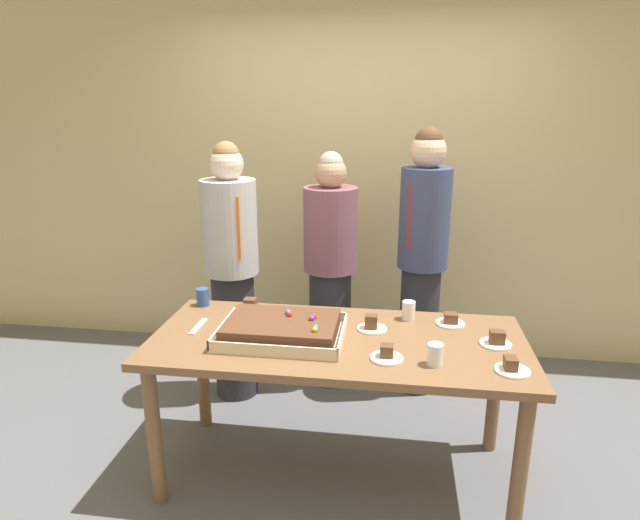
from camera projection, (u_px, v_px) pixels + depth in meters
name	position (u px, v px, depth m)	size (l,w,h in m)	color
ground_plane	(336.00, 472.00, 2.84)	(12.00, 12.00, 0.00)	#5B5B60
interior_back_panel	(362.00, 156.00, 3.93)	(8.00, 0.12, 3.00)	#CCB784
party_table	(337.00, 356.00, 2.64)	(1.83, 0.81, 0.78)	brown
sheet_cake	(282.00, 329.00, 2.61)	(0.61, 0.44, 0.12)	beige
plated_slice_near_left	(250.00, 307.00, 2.95)	(0.15, 0.15, 0.07)	white
plated_slice_near_right	(387.00, 355.00, 2.40)	(0.15, 0.15, 0.07)	white
plated_slice_far_left	(496.00, 340.00, 2.53)	(0.15, 0.15, 0.07)	white
plated_slice_far_right	(372.00, 325.00, 2.70)	(0.15, 0.15, 0.08)	white
plated_slice_center_front	(512.00, 367.00, 2.29)	(0.15, 0.15, 0.06)	white
plated_slice_center_back	(450.00, 321.00, 2.77)	(0.15, 0.15, 0.06)	white
drink_cup_nearest	(203.00, 297.00, 3.02)	(0.07, 0.07, 0.10)	#2D5199
drink_cup_middle	(435.00, 355.00, 2.33)	(0.07, 0.07, 0.10)	white
drink_cup_far_end	(409.00, 310.00, 2.83)	(0.07, 0.07, 0.10)	white
cake_server_utensil	(198.00, 326.00, 2.74)	(0.03, 0.20, 0.01)	silver
person_serving_front	(232.00, 270.00, 3.38)	(0.34, 0.34, 1.66)	#28282D
person_green_shirt_behind	(422.00, 258.00, 3.42)	(0.32, 0.32, 1.75)	#28282D
person_striped_tie_right	(330.00, 269.00, 3.56)	(0.35, 0.35, 1.59)	#28282D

